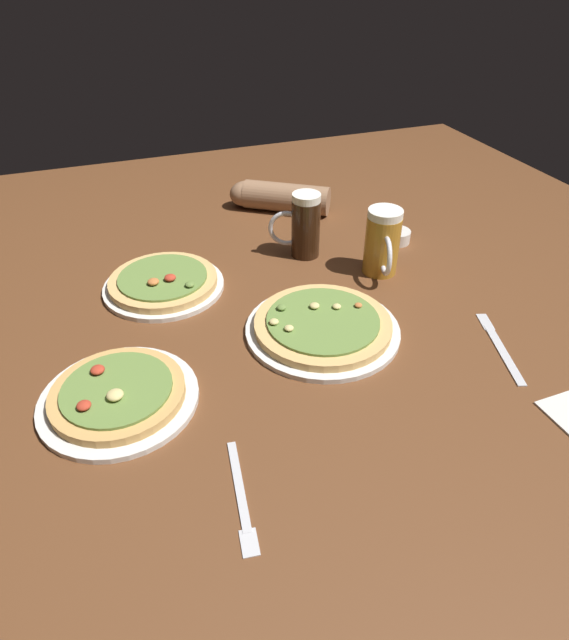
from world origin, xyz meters
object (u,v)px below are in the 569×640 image
(pizza_plate_near, at_px, (118,395))
(knife_right, at_px, (500,346))
(ramekin_sauce, at_px, (396,236))
(fork_left, at_px, (241,497))
(pizza_plate_far, at_px, (164,283))
(beer_mug_dark, at_px, (304,226))
(pizza_plate_side, at_px, (323,326))
(beer_mug_amber, at_px, (382,243))
(diner_arm, at_px, (276,197))

(pizza_plate_near, distance_m, knife_right, 0.78)
(ramekin_sauce, distance_m, fork_left, 0.93)
(pizza_plate_far, bearing_deg, pizza_plate_near, -111.92)
(pizza_plate_near, relative_size, knife_right, 1.25)
(beer_mug_dark, relative_size, knife_right, 0.74)
(fork_left, relative_size, knife_right, 0.91)
(fork_left, bearing_deg, beer_mug_dark, 61.35)
(ramekin_sauce, xyz_separation_m, knife_right, (-0.03, -0.49, -0.01))
(beer_mug_dark, bearing_deg, pizza_plate_side, -104.68)
(beer_mug_amber, distance_m, diner_arm, 0.47)
(pizza_plate_near, bearing_deg, beer_mug_amber, 20.40)
(pizza_plate_far, distance_m, beer_mug_dark, 0.39)
(beer_mug_dark, relative_size, ramekin_sauce, 2.23)
(diner_arm, bearing_deg, beer_mug_dark, -95.27)
(pizza_plate_far, relative_size, diner_arm, 1.00)
(beer_mug_amber, height_order, diner_arm, beer_mug_amber)
(ramekin_sauce, bearing_deg, knife_right, -93.42)
(pizza_plate_side, distance_m, knife_right, 0.38)
(pizza_plate_side, height_order, ramekin_sauce, pizza_plate_side)
(pizza_plate_far, height_order, ramekin_sauce, pizza_plate_far)
(pizza_plate_near, bearing_deg, fork_left, -61.15)
(ramekin_sauce, relative_size, fork_left, 0.37)
(pizza_plate_near, distance_m, fork_left, 0.32)
(beer_mug_amber, bearing_deg, pizza_plate_far, 168.33)
(fork_left, height_order, knife_right, same)
(knife_right, bearing_deg, pizza_plate_far, 143.04)
(pizza_plate_near, relative_size, pizza_plate_side, 0.88)
(pizza_plate_side, bearing_deg, diner_arm, 79.64)
(beer_mug_dark, height_order, fork_left, beer_mug_dark)
(beer_mug_dark, distance_m, beer_mug_amber, 0.21)
(pizza_plate_side, relative_size, fork_left, 1.58)
(pizza_plate_far, bearing_deg, ramekin_sauce, 1.91)
(ramekin_sauce, relative_size, knife_right, 0.33)
(fork_left, height_order, diner_arm, diner_arm)
(pizza_plate_side, height_order, beer_mug_amber, beer_mug_amber)
(beer_mug_amber, bearing_deg, fork_left, -134.54)
(pizza_plate_near, relative_size, ramekin_sauce, 3.79)
(beer_mug_dark, bearing_deg, pizza_plate_near, -142.56)
(beer_mug_amber, bearing_deg, diner_arm, 105.31)
(beer_mug_amber, height_order, fork_left, beer_mug_amber)
(pizza_plate_far, xyz_separation_m, pizza_plate_side, (0.29, -0.29, -0.00))
(pizza_plate_far, height_order, fork_left, pizza_plate_far)
(beer_mug_dark, distance_m, ramekin_sauce, 0.28)
(pizza_plate_far, relative_size, beer_mug_amber, 1.72)
(pizza_plate_near, height_order, pizza_plate_side, pizza_plate_near)
(fork_left, distance_m, diner_arm, 1.06)
(diner_arm, bearing_deg, fork_left, -112.28)
(pizza_plate_near, xyz_separation_m, beer_mug_amber, (0.68, 0.25, 0.07))
(pizza_plate_far, relative_size, pizza_plate_side, 0.87)
(pizza_plate_side, relative_size, knife_right, 1.43)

